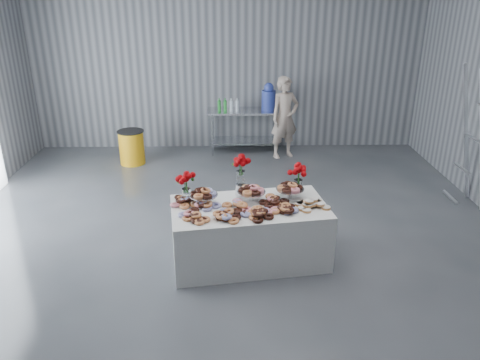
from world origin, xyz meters
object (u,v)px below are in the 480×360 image
object	(u,v)px
person	(285,118)
water_jug	(269,98)
trash_barrel	(132,147)
stepladder	(474,138)
display_table	(249,233)
prep_table	(244,123)

from	to	relation	value
person	water_jug	bearing A→B (deg)	112.61
trash_barrel	stepladder	world-z (taller)	stepladder
display_table	prep_table	size ratio (longest dim) A/B	1.27
display_table	stepladder	distance (m)	3.87
prep_table	person	distance (m)	0.88
person	trash_barrel	distance (m)	3.08
water_jug	person	bearing A→B (deg)	-44.29
prep_table	stepladder	xyz separation A→B (m)	(3.41, -2.65, 0.49)
trash_barrel	stepladder	xyz separation A→B (m)	(5.62, -2.01, 0.77)
person	trash_barrel	world-z (taller)	person
prep_table	water_jug	bearing A→B (deg)	-0.00
water_jug	prep_table	bearing A→B (deg)	180.00
water_jug	person	xyz separation A→B (m)	(0.31, -0.30, -0.33)
display_table	stepladder	bearing A→B (deg)	23.91
prep_table	water_jug	xyz separation A→B (m)	(0.50, -0.00, 0.53)
water_jug	stepladder	bearing A→B (deg)	-42.36
water_jug	stepladder	distance (m)	3.94
stepladder	person	bearing A→B (deg)	137.87
trash_barrel	display_table	bearing A→B (deg)	-58.86
stepladder	prep_table	bearing A→B (deg)	142.11
trash_barrel	water_jug	bearing A→B (deg)	13.27
person	stepladder	size ratio (longest dim) A/B	0.74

